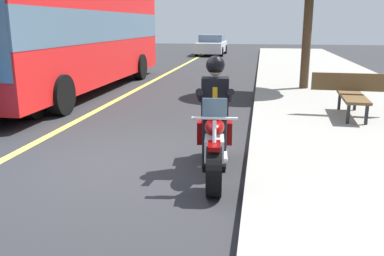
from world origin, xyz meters
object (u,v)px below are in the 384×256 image
bus_near (75,33)px  bench_sidewalk (353,91)px  motorcycle_main (214,144)px  car_silver (212,45)px  rider_main (215,103)px

bus_near → bench_sidewalk: size_ratio=6.06×
motorcycle_main → car_silver: (-24.01, -2.90, 0.24)m
rider_main → car_silver: rider_main is taller
motorcycle_main → bus_near: 8.93m
motorcycle_main → bus_near: bus_near is taller
car_silver → motorcycle_main: bearing=6.9°
motorcycle_main → car_silver: car_silver is taller
car_silver → bench_sidewalk: (20.17, 5.60, 0.02)m
bench_sidewalk → car_silver: bearing=-164.5°
car_silver → bench_sidewalk: 20.94m
rider_main → car_silver: 24.00m
rider_main → bus_near: (-6.82, -5.31, 0.84)m
bench_sidewalk → rider_main: bearing=-36.7°
motorcycle_main → car_silver: 24.19m
rider_main → bench_sidewalk: bearing=143.3°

